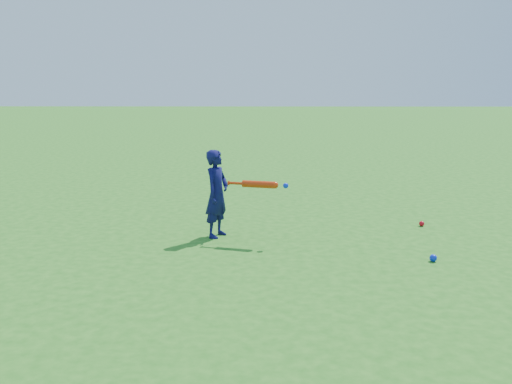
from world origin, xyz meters
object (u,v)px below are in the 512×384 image
at_px(child, 217,194).
at_px(ground_ball_red, 422,224).
at_px(bat_swing, 261,184).
at_px(ground_ball_blue, 433,258).

height_order(child, ground_ball_red, child).
bearing_deg(bat_swing, ground_ball_blue, -8.55).
bearing_deg(child, ground_ball_red, -54.20).
distance_m(child, ground_ball_blue, 2.64).
bearing_deg(ground_ball_blue, child, 157.41).
distance_m(ground_ball_red, ground_ball_blue, 1.57).
height_order(child, ground_ball_blue, child).
relative_size(child, ground_ball_red, 15.34).
bearing_deg(child, ground_ball_blue, -88.26).
xyz_separation_m(child, ground_ball_blue, (2.39, -0.99, -0.50)).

